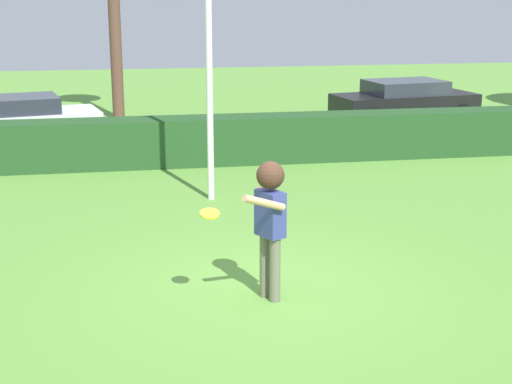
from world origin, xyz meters
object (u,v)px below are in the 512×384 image
at_px(frisbee, 210,214).
at_px(parked_car_black, 405,99).
at_px(person, 270,212).
at_px(parked_car_white, 13,119).
at_px(lamppost, 209,39).

distance_m(frisbee, parked_car_black, 14.74).
bearing_deg(person, parked_car_black, 62.45).
height_order(person, parked_car_white, person).
distance_m(person, lamppost, 5.28).
distance_m(person, parked_car_black, 14.21).
bearing_deg(frisbee, lamppost, 83.05).
bearing_deg(lamppost, frisbee, -96.95).
height_order(parked_car_white, parked_car_black, same).
distance_m(frisbee, parked_car_white, 11.67).
bearing_deg(parked_car_white, parked_car_black, 8.79).
xyz_separation_m(lamppost, parked_car_black, (6.71, 7.64, -2.28)).
bearing_deg(frisbee, parked_car_white, 108.20).
height_order(person, lamppost, lamppost).
height_order(frisbee, parked_car_white, frisbee).
relative_size(person, parked_car_black, 0.41).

